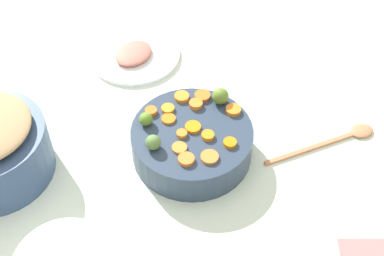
# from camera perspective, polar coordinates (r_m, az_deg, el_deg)

# --- Properties ---
(tabletop) EXTENTS (2.40, 2.40, 0.02)m
(tabletop) POSITION_cam_1_polar(r_m,az_deg,el_deg) (1.27, 0.60, -4.30)
(tabletop) COLOR silver
(tabletop) RESTS_ON ground
(serving_bowl_carrots) EXTENTS (0.28, 0.28, 0.08)m
(serving_bowl_carrots) POSITION_cam_1_polar(r_m,az_deg,el_deg) (1.25, -0.00, -1.54)
(serving_bowl_carrots) COLOR #2D3C52
(serving_bowl_carrots) RESTS_ON tabletop
(carrot_slice_0) EXTENTS (0.04, 0.04, 0.01)m
(carrot_slice_0) POSITION_cam_1_polar(r_m,az_deg,el_deg) (1.26, -4.35, 1.79)
(carrot_slice_0) COLOR orange
(carrot_slice_0) RESTS_ON serving_bowl_carrots
(carrot_slice_1) EXTENTS (0.03, 0.03, 0.01)m
(carrot_slice_1) POSITION_cam_1_polar(r_m,az_deg,el_deg) (1.19, -1.33, -2.10)
(carrot_slice_1) COLOR orange
(carrot_slice_1) RESTS_ON serving_bowl_carrots
(carrot_slice_2) EXTENTS (0.05, 0.05, 0.01)m
(carrot_slice_2) POSITION_cam_1_polar(r_m,az_deg,el_deg) (1.29, 1.11, 3.41)
(carrot_slice_2) COLOR orange
(carrot_slice_2) RESTS_ON serving_bowl_carrots
(carrot_slice_3) EXTENTS (0.05, 0.05, 0.01)m
(carrot_slice_3) POSITION_cam_1_polar(r_m,az_deg,el_deg) (1.16, -0.60, -3.33)
(carrot_slice_3) COLOR orange
(carrot_slice_3) RESTS_ON serving_bowl_carrots
(carrot_slice_4) EXTENTS (0.05, 0.05, 0.01)m
(carrot_slice_4) POSITION_cam_1_polar(r_m,az_deg,el_deg) (1.26, 4.39, 1.92)
(carrot_slice_4) COLOR orange
(carrot_slice_4) RESTS_ON serving_bowl_carrots
(carrot_slice_5) EXTENTS (0.04, 0.04, 0.01)m
(carrot_slice_5) POSITION_cam_1_polar(r_m,az_deg,el_deg) (1.27, 0.41, 2.54)
(carrot_slice_5) COLOR orange
(carrot_slice_5) RESTS_ON serving_bowl_carrots
(carrot_slice_6) EXTENTS (0.04, 0.04, 0.01)m
(carrot_slice_6) POSITION_cam_1_polar(r_m,az_deg,el_deg) (1.21, 1.69, -0.80)
(carrot_slice_6) COLOR orange
(carrot_slice_6) RESTS_ON serving_bowl_carrots
(carrot_slice_7) EXTENTS (0.04, 0.04, 0.01)m
(carrot_slice_7) POSITION_cam_1_polar(r_m,az_deg,el_deg) (1.27, -2.56, 2.06)
(carrot_slice_7) COLOR orange
(carrot_slice_7) RESTS_ON serving_bowl_carrots
(carrot_slice_8) EXTENTS (0.04, 0.04, 0.01)m
(carrot_slice_8) POSITION_cam_1_polar(r_m,az_deg,el_deg) (1.25, -2.50, 0.97)
(carrot_slice_8) COLOR orange
(carrot_slice_8) RESTS_ON serving_bowl_carrots
(carrot_slice_9) EXTENTS (0.05, 0.05, 0.01)m
(carrot_slice_9) POSITION_cam_1_polar(r_m,az_deg,el_deg) (1.29, -1.09, 3.32)
(carrot_slice_9) COLOR orange
(carrot_slice_9) RESTS_ON serving_bowl_carrots
(carrot_slice_10) EXTENTS (0.05, 0.05, 0.01)m
(carrot_slice_10) POSITION_cam_1_polar(r_m,az_deg,el_deg) (1.23, 0.10, 0.10)
(carrot_slice_10) COLOR orange
(carrot_slice_10) RESTS_ON serving_bowl_carrots
(carrot_slice_11) EXTENTS (0.04, 0.04, 0.01)m
(carrot_slice_11) POSITION_cam_1_polar(r_m,az_deg,el_deg) (1.20, 4.03, -1.57)
(carrot_slice_11) COLOR orange
(carrot_slice_11) RESTS_ON serving_bowl_carrots
(carrot_slice_12) EXTENTS (0.03, 0.03, 0.01)m
(carrot_slice_12) POSITION_cam_1_polar(r_m,az_deg,el_deg) (1.21, -1.08, -0.61)
(carrot_slice_12) COLOR orange
(carrot_slice_12) RESTS_ON serving_bowl_carrots
(carrot_slice_13) EXTENTS (0.05, 0.05, 0.01)m
(carrot_slice_13) POSITION_cam_1_polar(r_m,az_deg,el_deg) (1.17, 1.87, -3.08)
(carrot_slice_13) COLOR orange
(carrot_slice_13) RESTS_ON serving_bowl_carrots
(brussels_sprout_0) EXTENTS (0.03, 0.03, 0.03)m
(brussels_sprout_0) POSITION_cam_1_polar(r_m,az_deg,el_deg) (1.18, -4.13, -1.53)
(brussels_sprout_0) COLOR #587C3D
(brussels_sprout_0) RESTS_ON serving_bowl_carrots
(brussels_sprout_1) EXTENTS (0.03, 0.03, 0.03)m
(brussels_sprout_1) POSITION_cam_1_polar(r_m,az_deg,el_deg) (1.23, -4.88, 0.94)
(brussels_sprout_1) COLOR olive
(brussels_sprout_1) RESTS_ON serving_bowl_carrots
(brussels_sprout_2) EXTENTS (0.04, 0.04, 0.04)m
(brussels_sprout_2) POSITION_cam_1_polar(r_m,az_deg,el_deg) (1.27, 3.02, 3.38)
(brussels_sprout_2) COLOR olive
(brussels_sprout_2) RESTS_ON serving_bowl_carrots
(wooden_spoon) EXTENTS (0.19, 0.26, 0.01)m
(wooden_spoon) POSITION_cam_1_polar(r_m,az_deg,el_deg) (1.36, 15.51, -0.99)
(wooden_spoon) COLOR #BD7851
(wooden_spoon) RESTS_ON tabletop
(ham_plate) EXTENTS (0.25, 0.25, 0.01)m
(ham_plate) POSITION_cam_1_polar(r_m,az_deg,el_deg) (1.54, -6.05, 7.69)
(ham_plate) COLOR white
(ham_plate) RESTS_ON tabletop
(ham_slice_main) EXTENTS (0.14, 0.12, 0.02)m
(ham_slice_main) POSITION_cam_1_polar(r_m,az_deg,el_deg) (1.52, -6.21, 7.87)
(ham_slice_main) COLOR #CA7262
(ham_slice_main) RESTS_ON ham_plate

